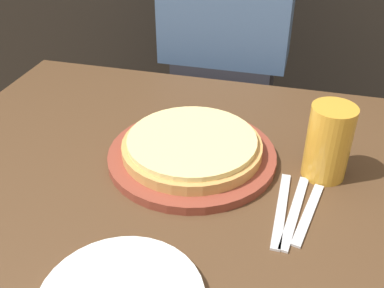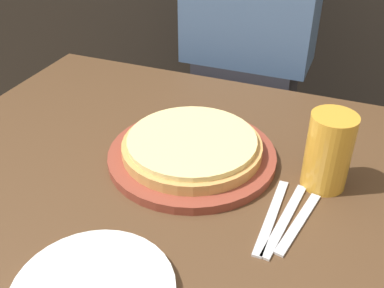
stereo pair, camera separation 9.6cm
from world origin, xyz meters
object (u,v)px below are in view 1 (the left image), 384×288
at_px(spoon, 308,214).
at_px(fork, 281,209).
at_px(pizza_on_board, 192,150).
at_px(dinner_knife, 295,211).
at_px(diner_person, 224,81).
at_px(beer_glass, 329,139).

bearing_deg(spoon, fork, 180.00).
distance_m(pizza_on_board, dinner_knife, 0.26).
relative_size(pizza_on_board, dinner_knife, 1.70).
height_order(fork, dinner_knife, same).
xyz_separation_m(fork, dinner_knife, (0.02, 0.00, 0.00)).
bearing_deg(pizza_on_board, diner_person, 94.65).
bearing_deg(fork, diner_person, 109.08).
height_order(pizza_on_board, beer_glass, beer_glass).
xyz_separation_m(pizza_on_board, beer_glass, (0.28, 0.02, 0.06)).
distance_m(dinner_knife, spoon, 0.03).
relative_size(beer_glass, diner_person, 0.12).
bearing_deg(beer_glass, fork, -118.14).
xyz_separation_m(dinner_knife, spoon, (0.03, 0.00, 0.00)).
bearing_deg(beer_glass, spoon, -99.47).
distance_m(fork, dinner_knife, 0.02).
relative_size(beer_glass, spoon, 0.87).
relative_size(spoon, diner_person, 0.14).
height_order(beer_glass, diner_person, diner_person).
bearing_deg(spoon, beer_glass, 80.53).
height_order(spoon, diner_person, diner_person).
xyz_separation_m(dinner_knife, diner_person, (-0.28, 0.74, -0.11)).
height_order(beer_glass, fork, beer_glass).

